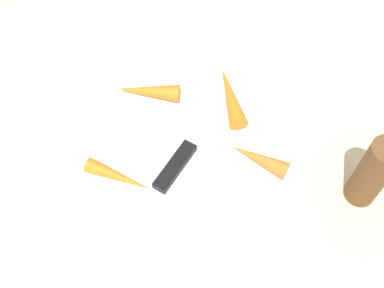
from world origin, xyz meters
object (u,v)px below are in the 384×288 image
(carrot_shortest, at_px, (259,159))
(carrot_longest, at_px, (230,96))
(carrot_long, at_px, (147,91))
(knife, at_px, (180,160))
(pepper_grinder, at_px, (373,173))
(carrot_short, at_px, (118,177))
(cutting_board, at_px, (192,146))

(carrot_shortest, xyz_separation_m, carrot_longest, (-0.05, 0.11, 0.00))
(carrot_long, bearing_deg, carrot_longest, -178.50)
(knife, bearing_deg, carrot_long, 55.43)
(pepper_grinder, bearing_deg, carrot_short, -177.61)
(carrot_short, relative_size, pepper_grinder, 0.80)
(knife, distance_m, carrot_long, 0.14)
(cutting_board, height_order, pepper_grinder, pepper_grinder)
(carrot_longest, bearing_deg, knife, 134.16)
(knife, relative_size, carrot_short, 1.84)
(pepper_grinder, bearing_deg, carrot_shortest, 167.95)
(cutting_board, bearing_deg, carrot_short, -144.41)
(carrot_longest, height_order, pepper_grinder, pepper_grinder)
(cutting_board, distance_m, knife, 0.04)
(knife, bearing_deg, pepper_grinder, -68.55)
(cutting_board, height_order, carrot_longest, carrot_longest)
(carrot_shortest, xyz_separation_m, pepper_grinder, (0.15, -0.03, 0.04))
(knife, height_order, carrot_shortest, carrot_shortest)
(carrot_shortest, relative_size, carrot_short, 0.88)
(knife, distance_m, pepper_grinder, 0.27)
(cutting_board, bearing_deg, pepper_grinder, -12.88)
(carrot_shortest, height_order, carrot_longest, carrot_longest)
(carrot_long, relative_size, carrot_longest, 0.91)
(cutting_board, bearing_deg, carrot_longest, 58.07)
(cutting_board, relative_size, carrot_longest, 3.10)
(cutting_board, xyz_separation_m, carrot_long, (-0.08, 0.09, 0.02))
(carrot_short, bearing_deg, knife, 42.67)
(carrot_long, bearing_deg, carrot_short, 83.42)
(carrot_long, height_order, carrot_longest, same)
(cutting_board, distance_m, carrot_short, 0.13)
(carrot_shortest, relative_size, carrot_longest, 0.77)
(carrot_short, bearing_deg, cutting_board, 53.77)
(cutting_board, height_order, carrot_short, carrot_short)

